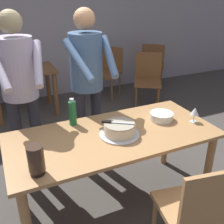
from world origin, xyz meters
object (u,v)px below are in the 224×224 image
Objects in this scene: person_standing_beside at (20,85)px; background_chair_1 at (153,64)px; background_chair_0 at (148,78)px; cake_on_platter at (120,130)px; hurricane_lamp at (36,160)px; background_chair_3 at (109,70)px; cake_knife at (111,122)px; main_dining_table at (113,145)px; person_cutting_cake at (87,77)px; plate_stack at (161,116)px; chair_near_side at (197,210)px; background_table at (23,80)px; water_bottle at (73,113)px; wine_glass_near at (195,112)px.

person_standing_beside reaches higher than background_chair_1.
background_chair_0 is 1.00× the size of background_chair_1.
hurricane_lamp is at bearing -162.10° from cake_on_platter.
cake_knife is at bearing -113.65° from background_chair_3.
main_dining_table is at bearing -45.59° from person_standing_beside.
hurricane_lamp reaches higher than main_dining_table.
background_chair_3 is at bearing 60.72° from person_cutting_cake.
plate_stack is 0.24× the size of background_chair_0.
person_standing_beside reaches higher than chair_near_side.
main_dining_table is at bearing -79.93° from background_table.
person_cutting_cake is (-0.52, 0.56, 0.29)m from plate_stack.
background_chair_0 is at bearing 50.69° from cake_knife.
water_bottle is (-0.29, 0.35, 0.06)m from cake_on_platter.
chair_near_side is at bearing -106.83° from plate_stack.
chair_near_side is 2.98m from background_chair_0.
wine_glass_near is 0.14× the size of background_table.
water_bottle reaches higher than hurricane_lamp.
plate_stack is 2.65m from background_chair_3.
person_standing_beside is (-0.64, 0.65, 0.43)m from main_dining_table.
water_bottle reaches higher than chair_near_side.
wine_glass_near is 1.61m from person_standing_beside.
plate_stack is 2.14m from background_chair_0.
person_standing_beside is 1.79m from chair_near_side.
chair_near_side is at bearing -28.26° from hurricane_lamp.
cake_knife is 0.26× the size of background_chair_3.
background_table is (-0.43, 2.42, -0.07)m from main_dining_table.
person_standing_beside is 2.71m from background_chair_3.
wine_glass_near is 0.91m from chair_near_side.
background_chair_3 is at bearing 59.11° from water_bottle.
plate_stack is at bearing -121.63° from background_chair_1.
person_standing_beside reaches higher than cake_on_platter.
background_chair_1 is (1.62, 2.63, -0.29)m from plate_stack.
background_table is at bearing 100.74° from cake_on_platter.
hurricane_lamp is at bearing -164.76° from plate_stack.
background_chair_3 is at bearing 7.35° from background_table.
background_table is (0.25, 2.69, -0.28)m from hurricane_lamp.
main_dining_table is 1.77× the size of background_table.
wine_glass_near is at bearing -43.60° from person_cutting_cake.
person_cutting_cake is (0.03, 0.62, 0.21)m from cake_knife.
cake_on_platter is 0.73m from wine_glass_near.
background_chair_1 is (1.37, 2.79, -0.36)m from wine_glass_near.
plate_stack is 0.22× the size of background_table.
background_chair_1 is at bearing 51.15° from cake_knife.
water_bottle is 0.28× the size of background_chair_0.
person_standing_beside is at bearing 138.16° from water_bottle.
background_chair_0 is (1.54, 1.29, -0.58)m from person_cutting_cake.
water_bottle is at bearing 157.78° from wine_glass_near.
hurricane_lamp is 1.14m from chair_near_side.
cake_on_platter is 0.46m from water_bottle.
person_standing_beside is at bearing -143.75° from background_chair_1.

